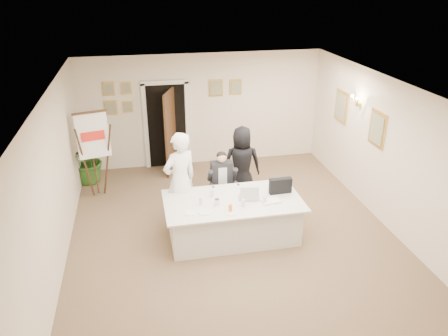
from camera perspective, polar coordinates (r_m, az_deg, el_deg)
name	(u,v)px	position (r m, az deg, el deg)	size (l,w,h in m)	color
floor	(232,233)	(8.42, 1.08, -8.46)	(7.00, 7.00, 0.00)	brown
ceiling	(234,88)	(7.29, 1.25, 10.39)	(6.00, 7.00, 0.02)	white
wall_back	(202,110)	(10.98, -2.87, 7.56)	(6.00, 0.10, 2.80)	white
wall_front	(305,297)	(4.90, 10.52, -16.24)	(6.00, 0.10, 2.80)	white
wall_left	(56,181)	(7.72, -21.13, -1.55)	(0.10, 7.00, 2.80)	white
wall_right	(387,153)	(8.86, 20.46, 1.85)	(0.10, 7.00, 2.80)	white
doorway	(168,128)	(10.83, -7.32, 5.17)	(1.14, 0.86, 2.20)	black
pictures_back_wall	(169,94)	(10.75, -7.17, 9.52)	(3.40, 0.06, 0.80)	gold
pictures_right_wall	(357,117)	(9.70, 17.04, 6.42)	(0.06, 2.20, 0.80)	gold
wall_sconce	(357,101)	(9.58, 16.92, 8.40)	(0.20, 0.30, 0.24)	gold
conference_table	(233,218)	(8.11, 1.15, -6.57)	(2.49, 1.33, 0.78)	silver
seated_man	(222,182)	(8.80, -0.26, -1.89)	(0.57, 0.61, 1.34)	black
flip_chart	(95,159)	(9.77, -16.50, 1.16)	(0.69, 0.50, 1.91)	#321B10
standing_man	(180,181)	(8.26, -5.74, -1.65)	(0.70, 0.46, 1.92)	white
standing_woman	(242,164)	(9.28, 2.34, 0.54)	(0.80, 0.52, 1.64)	black
potted_palm	(88,159)	(10.63, -17.32, 1.16)	(1.04, 0.90, 1.15)	#28541C
laptop	(248,191)	(7.94, 3.15, -3.01)	(0.34, 0.36, 0.28)	#B7BABC
laptop_bag	(280,186)	(8.17, 7.38, -2.31)	(0.42, 0.12, 0.29)	black
paper_stack	(271,201)	(7.90, 6.10, -4.28)	(0.33, 0.23, 0.03)	white
plate_left	(190,213)	(7.52, -4.44, -5.87)	(0.20, 0.20, 0.01)	white
plate_mid	(205,212)	(7.52, -2.50, -5.80)	(0.24, 0.24, 0.01)	white
plate_near	(231,213)	(7.51, 0.90, -5.85)	(0.22, 0.22, 0.01)	white
glass_a	(201,201)	(7.75, -3.05, -4.34)	(0.06, 0.06, 0.14)	silver
glass_b	(243,203)	(7.67, 2.53, -4.64)	(0.06, 0.06, 0.14)	silver
glass_c	(265,200)	(7.81, 5.32, -4.17)	(0.07, 0.07, 0.14)	silver
glass_d	(212,193)	(8.01, -1.56, -3.28)	(0.07, 0.07, 0.14)	silver
oj_glass	(230,208)	(7.52, 0.83, -5.28)	(0.07, 0.07, 0.13)	orange
steel_jug	(217,202)	(7.74, -0.93, -4.46)	(0.09, 0.09, 0.11)	silver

